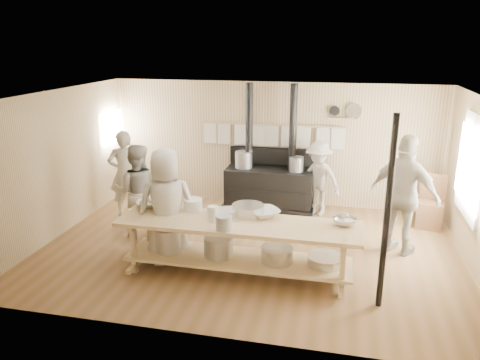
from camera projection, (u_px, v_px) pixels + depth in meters
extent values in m
plane|color=brown|center=(249.00, 249.00, 7.99)|extent=(7.00, 7.00, 0.00)
plane|color=tan|center=(273.00, 144.00, 9.95)|extent=(7.00, 0.00, 7.00)
plane|color=tan|center=(206.00, 237.00, 5.28)|extent=(7.00, 0.00, 7.00)
plane|color=tan|center=(58.00, 164.00, 8.34)|extent=(0.00, 5.00, 5.00)
plane|color=#C2B590|center=(250.00, 96.00, 7.24)|extent=(7.00, 7.00, 0.00)
cube|color=beige|center=(472.00, 167.00, 7.40)|extent=(0.06, 1.35, 1.65)
plane|color=white|center=(469.00, 167.00, 7.41)|extent=(0.00, 1.50, 1.50)
cube|color=beige|center=(469.00, 167.00, 7.41)|extent=(0.02, 0.03, 1.50)
plane|color=white|center=(112.00, 128.00, 10.11)|extent=(0.00, 0.90, 0.90)
cube|color=black|center=(269.00, 188.00, 9.83)|extent=(1.80, 0.70, 0.85)
cube|color=black|center=(269.00, 205.00, 9.94)|extent=(1.90, 0.75, 0.10)
cube|color=black|center=(272.00, 156.00, 9.93)|extent=(1.80, 0.12, 0.35)
cylinder|color=black|center=(249.00, 126.00, 9.59)|extent=(0.15, 0.15, 1.75)
cylinder|color=black|center=(293.00, 128.00, 9.41)|extent=(0.15, 0.15, 1.75)
cylinder|color=#B2B2B7|center=(244.00, 160.00, 9.77)|extent=(0.36, 0.36, 0.34)
cylinder|color=gray|center=(296.00, 164.00, 9.50)|extent=(0.30, 0.30, 0.30)
cylinder|color=tan|center=(273.00, 125.00, 9.74)|extent=(3.00, 0.04, 0.04)
cube|color=beige|center=(211.00, 133.00, 10.08)|extent=(0.28, 0.01, 0.46)
cube|color=beige|center=(226.00, 133.00, 10.01)|extent=(0.28, 0.01, 0.46)
cube|color=beige|center=(241.00, 134.00, 9.94)|extent=(0.28, 0.01, 0.46)
cube|color=beige|center=(257.00, 135.00, 9.87)|extent=(0.28, 0.01, 0.46)
cube|color=beige|center=(272.00, 135.00, 9.80)|extent=(0.28, 0.01, 0.46)
cube|color=beige|center=(288.00, 136.00, 9.73)|extent=(0.28, 0.01, 0.46)
cube|color=beige|center=(305.00, 137.00, 9.66)|extent=(0.28, 0.01, 0.46)
cube|color=beige|center=(321.00, 138.00, 9.59)|extent=(0.28, 0.01, 0.46)
cube|color=beige|center=(338.00, 138.00, 9.52)|extent=(0.28, 0.01, 0.46)
cube|color=tan|center=(342.00, 119.00, 9.41)|extent=(0.50, 0.14, 0.03)
cylinder|color=black|center=(335.00, 111.00, 9.42)|extent=(0.20, 0.04, 0.20)
cylinder|color=silver|center=(353.00, 111.00, 9.34)|extent=(0.32, 0.03, 0.32)
cube|color=tan|center=(238.00, 224.00, 6.91)|extent=(3.60, 0.90, 0.06)
cube|color=tan|center=(238.00, 259.00, 7.08)|extent=(3.40, 0.80, 0.04)
cube|color=tan|center=(238.00, 262.00, 7.09)|extent=(3.30, 0.06, 0.06)
cube|color=tan|center=(133.00, 247.00, 7.07)|extent=(0.07, 0.07, 0.85)
cube|color=tan|center=(149.00, 232.00, 7.63)|extent=(0.07, 0.07, 0.85)
cube|color=tan|center=(343.00, 268.00, 6.43)|extent=(0.07, 0.07, 0.85)
cube|color=tan|center=(343.00, 249.00, 6.99)|extent=(0.07, 0.07, 0.85)
cylinder|color=#B2B2B7|center=(169.00, 239.00, 7.25)|extent=(0.40, 0.40, 0.38)
cylinder|color=gray|center=(218.00, 247.00, 7.09)|extent=(0.44, 0.44, 0.30)
cylinder|color=silver|center=(277.00, 255.00, 6.92)|extent=(0.48, 0.48, 0.22)
cylinder|color=silver|center=(325.00, 262.00, 6.78)|extent=(0.52, 0.52, 0.14)
cylinder|color=black|center=(387.00, 215.00, 5.93)|extent=(0.08, 0.08, 2.60)
imported|color=#B2AB9D|center=(125.00, 173.00, 9.30)|extent=(0.76, 0.67, 1.74)
imported|color=#B2AB9D|center=(138.00, 191.00, 8.27)|extent=(0.95, 0.81, 1.71)
imported|color=#B2AB9D|center=(167.00, 207.00, 7.27)|extent=(1.09, 0.95, 1.87)
imported|color=#B2AB9D|center=(404.00, 196.00, 7.58)|extent=(1.26, 1.04, 2.01)
imported|color=#B2AB9D|center=(318.00, 179.00, 9.39)|extent=(1.11, 0.91, 1.50)
cube|color=brown|center=(430.00, 214.00, 8.87)|extent=(0.55, 0.55, 0.50)
cube|color=brown|center=(433.00, 188.00, 8.92)|extent=(0.47, 0.14, 0.56)
imported|color=white|center=(148.00, 204.00, 7.52)|extent=(0.49, 0.49, 0.09)
imported|color=silver|center=(148.00, 204.00, 7.52)|extent=(0.37, 0.37, 0.08)
imported|color=white|center=(264.00, 213.00, 7.11)|extent=(0.64, 0.64, 0.11)
imported|color=silver|center=(344.00, 221.00, 6.78)|extent=(0.43, 0.43, 0.11)
cube|color=#B2B2B7|center=(223.00, 213.00, 7.13)|extent=(0.53, 0.45, 0.10)
cylinder|color=silver|center=(248.00, 210.00, 7.17)|extent=(0.63, 0.63, 0.16)
cylinder|color=gray|center=(224.00, 223.00, 6.59)|extent=(0.25, 0.25, 0.21)
cylinder|color=white|center=(193.00, 205.00, 7.35)|extent=(0.38, 0.38, 0.18)
cylinder|color=white|center=(213.00, 214.00, 6.89)|extent=(0.17, 0.17, 0.24)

